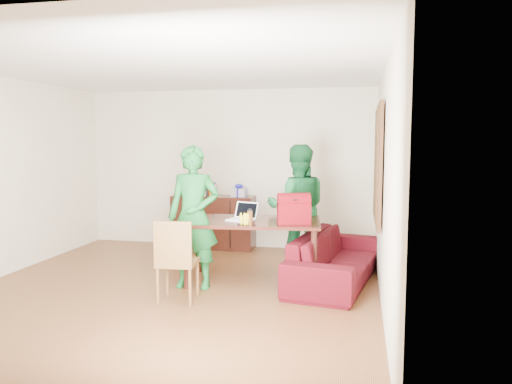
% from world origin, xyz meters
% --- Properties ---
extents(room, '(5.20, 5.70, 2.90)m').
position_xyz_m(room, '(0.01, 0.13, 1.31)').
color(room, '#472411').
rests_on(room, ground).
extents(table, '(1.82, 1.14, 0.81)m').
position_xyz_m(table, '(0.89, 0.65, 0.71)').
color(table, black).
rests_on(table, ground).
extents(chair, '(0.46, 0.45, 0.95)m').
position_xyz_m(chair, '(0.20, -0.30, 0.28)').
color(chair, brown).
rests_on(chair, ground).
extents(person_near, '(0.67, 0.45, 1.79)m').
position_xyz_m(person_near, '(0.22, 0.25, 0.89)').
color(person_near, '#156126').
rests_on(person_near, ground).
extents(person_far, '(0.98, 0.83, 1.79)m').
position_xyz_m(person_far, '(1.38, 1.38, 0.89)').
color(person_far, '#145E2D').
rests_on(person_far, ground).
extents(laptop, '(0.38, 0.32, 0.23)m').
position_xyz_m(laptop, '(0.74, 0.58, 0.86)').
color(laptop, white).
rests_on(laptop, table).
extents(bananas, '(0.17, 0.13, 0.06)m').
position_xyz_m(bananas, '(0.87, 0.25, 0.84)').
color(bananas, gold).
rests_on(bananas, table).
extents(bottle, '(0.07, 0.07, 0.20)m').
position_xyz_m(bottle, '(0.93, 0.29, 0.91)').
color(bottle, '#5C3415').
rests_on(bottle, table).
extents(red_bag, '(0.45, 0.33, 0.30)m').
position_xyz_m(red_bag, '(1.44, 0.53, 0.96)').
color(red_bag, maroon).
rests_on(red_bag, table).
extents(sofa, '(1.22, 2.28, 0.63)m').
position_xyz_m(sofa, '(1.95, 0.86, 0.32)').
color(sofa, '#3C0713').
rests_on(sofa, ground).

